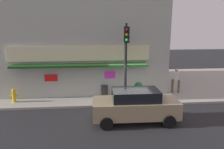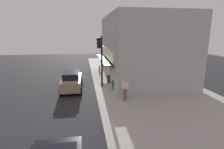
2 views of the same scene
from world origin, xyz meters
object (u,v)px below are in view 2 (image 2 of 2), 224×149
(traffic_light, at_px, (101,55))
(parked_car_tan, at_px, (72,81))
(trash_can, at_px, (109,79))
(potted_plant_by_window, at_px, (114,84))
(fire_hydrant, at_px, (99,68))
(potted_plant_by_doorway, at_px, (108,70))
(pedestrian, at_px, (125,88))

(traffic_light, bearing_deg, parked_car_tan, -87.98)
(trash_can, bearing_deg, potted_plant_by_window, 2.99)
(traffic_light, relative_size, trash_can, 6.09)
(trash_can, height_order, parked_car_tan, parked_car_tan)
(traffic_light, height_order, fire_hydrant, traffic_light)
(potted_plant_by_doorway, bearing_deg, fire_hydrant, -153.35)
(pedestrian, bearing_deg, traffic_light, -158.93)
(potted_plant_by_window, bearing_deg, parked_car_tan, -103.92)
(pedestrian, relative_size, potted_plant_by_doorway, 1.77)
(traffic_light, distance_m, parked_car_tan, 3.65)
(fire_hydrant, height_order, pedestrian, pedestrian)
(trash_can, relative_size, potted_plant_by_doorway, 0.81)
(traffic_light, xyz_separation_m, parked_car_tan, (0.10, -2.75, -2.39))
(trash_can, distance_m, potted_plant_by_doorway, 3.84)
(traffic_light, distance_m, pedestrian, 4.68)
(traffic_light, distance_m, potted_plant_by_doorway, 5.87)
(fire_hydrant, bearing_deg, potted_plant_by_window, 4.61)
(fire_hydrant, relative_size, trash_can, 1.08)
(potted_plant_by_window, bearing_deg, potted_plant_by_doorway, 176.98)
(trash_can, distance_m, parked_car_tan, 4.01)
(pedestrian, distance_m, potted_plant_by_window, 2.87)
(potted_plant_by_window, bearing_deg, fire_hydrant, -175.39)
(fire_hydrant, height_order, potted_plant_by_window, potted_plant_by_window)
(potted_plant_by_doorway, bearing_deg, trash_can, -6.67)
(parked_car_tan, bearing_deg, potted_plant_by_doorway, 140.93)
(trash_can, distance_m, pedestrian, 5.19)
(traffic_light, relative_size, parked_car_tan, 1.11)
(fire_hydrant, distance_m, potted_plant_by_doorway, 2.18)
(traffic_light, relative_size, potted_plant_by_doorway, 4.91)
(trash_can, xyz_separation_m, pedestrian, (5.14, 0.49, 0.57))
(traffic_light, bearing_deg, potted_plant_by_window, 46.70)
(potted_plant_by_doorway, bearing_deg, potted_plant_by_window, -3.02)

